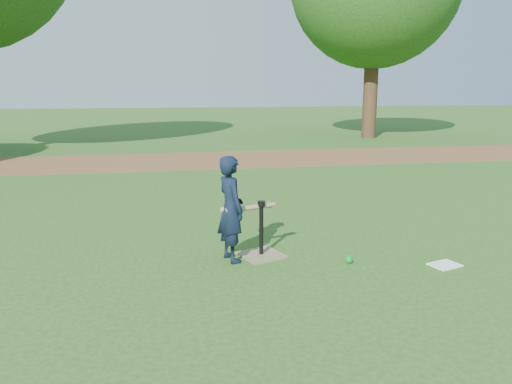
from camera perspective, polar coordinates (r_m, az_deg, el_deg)
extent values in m
plane|color=#285116|center=(5.33, -0.38, -7.87)|extent=(80.00, 80.00, 0.00)
cube|color=brown|center=(12.60, -6.68, 3.65)|extent=(24.00, 3.00, 0.01)
imported|color=black|center=(5.20, -2.89, -1.94)|extent=(0.37, 0.47, 1.12)
sphere|color=#0C8D26|center=(5.34, 10.57, -7.61)|extent=(0.08, 0.08, 0.08)
cube|color=white|center=(5.56, 20.76, -7.79)|extent=(0.35, 0.31, 0.01)
cube|color=#857B54|center=(5.48, 0.60, -7.19)|extent=(0.55, 0.55, 0.02)
cylinder|color=black|center=(5.39, 0.61, -4.29)|extent=(0.05, 0.05, 0.55)
cylinder|color=black|center=(5.32, 0.62, -1.34)|extent=(0.08, 0.08, 0.06)
cylinder|color=tan|center=(5.29, -0.62, -1.80)|extent=(0.58, 0.25, 0.05)
sphere|color=tan|center=(5.21, -3.79, -2.05)|extent=(0.06, 0.06, 0.06)
sphere|color=#0C8D26|center=(5.43, 1.56, -1.43)|extent=(0.08, 0.08, 0.08)
cylinder|color=#382316|center=(18.49, 12.95, 11.35)|extent=(0.50, 0.50, 3.42)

